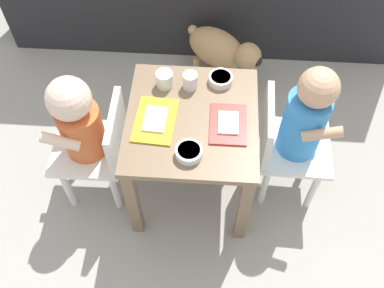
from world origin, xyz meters
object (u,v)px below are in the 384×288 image
food_tray_right (228,124)px  cereal_bowl_left_side (221,79)px  water_cup_right (164,80)px  dining_table (192,134)px  seated_child_left (83,127)px  seated_child_right (301,123)px  dog (222,50)px  water_cup_left (190,82)px  veggie_bowl_far (188,152)px  food_tray_left (155,120)px

food_tray_right → cereal_bowl_left_side: size_ratio=1.98×
water_cup_right → dining_table: bearing=-53.3°
seated_child_left → seated_child_right: (0.81, 0.06, 0.01)m
dog → water_cup_left: bearing=-103.8°
seated_child_right → cereal_bowl_left_side: seated_child_right is taller
water_cup_left → water_cup_right: bearing=178.6°
seated_child_right → water_cup_left: bearing=163.5°
seated_child_right → food_tray_right: (-0.27, -0.05, 0.04)m
dog → veggie_bowl_far: veggie_bowl_far is taller
food_tray_right → cereal_bowl_left_side: (-0.03, 0.21, 0.01)m
seated_child_right → dog: 0.73m
dining_table → water_cup_right: (-0.11, 0.15, 0.13)m
food_tray_left → food_tray_right: bearing=0.0°
food_tray_right → dining_table: bearing=170.0°
veggie_bowl_far → food_tray_right: bearing=45.7°
dining_table → seated_child_left: size_ratio=0.77×
food_tray_right → seated_child_right: bearing=10.5°
food_tray_left → veggie_bowl_far: (0.13, -0.14, 0.01)m
dog → cereal_bowl_left_side: 0.55m
dining_table → food_tray_left: (-0.13, -0.02, 0.10)m
seated_child_right → water_cup_left: 0.44m
dining_table → food_tray_left: bearing=-170.0°
dog → water_cup_right: water_cup_right is taller
veggie_bowl_far → seated_child_left: bearing=162.3°
food_tray_left → seated_child_right: bearing=5.4°
seated_child_left → water_cup_left: bearing=25.6°
dining_table → seated_child_left: seated_child_left is taller
food_tray_right → cereal_bowl_left_side: bearing=99.1°
dining_table → food_tray_right: food_tray_right is taller
dog → food_tray_right: (0.03, -0.68, 0.28)m
seated_child_left → water_cup_left: seated_child_left is taller
water_cup_right → food_tray_left: bearing=-95.5°
seated_child_left → water_cup_left: size_ratio=10.30×
dining_table → seated_child_right: (0.40, 0.03, 0.07)m
seated_child_left → water_cup_right: 0.35m
seated_child_left → veggie_bowl_far: size_ratio=7.12×
seated_child_left → water_cup_right: size_ratio=10.32×
dog → seated_child_left: bearing=-126.6°
food_tray_left → food_tray_right: size_ratio=1.19×
water_cup_right → cereal_bowl_left_side: 0.22m
water_cup_left → veggie_bowl_far: (0.01, -0.31, -0.01)m
food_tray_left → cereal_bowl_left_side: (0.23, 0.21, 0.01)m
seated_child_left → dog: size_ratio=1.69×
water_cup_left → cereal_bowl_left_side: (0.12, 0.03, -0.01)m
water_cup_right → cereal_bowl_left_side: bearing=8.0°
dining_table → water_cup_left: bearing=96.3°
seated_child_left → food_tray_right: size_ratio=3.66×
seated_child_right → veggie_bowl_far: (-0.41, -0.19, 0.05)m
dog → veggie_bowl_far: bearing=-97.7°
dog → food_tray_right: 0.73m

